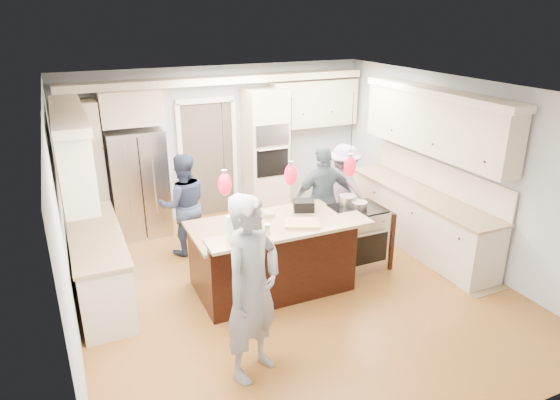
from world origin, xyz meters
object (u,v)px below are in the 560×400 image
Objects in this scene: refrigerator at (139,183)px; person_bar_end at (252,289)px; island_range at (357,237)px; person_far_left at (184,205)px; kitchen_island at (272,255)px.

person_bar_end is at bearing -83.69° from refrigerator.
refrigerator is 3.71m from island_range.
person_bar_end reaches higher than refrigerator.
person_far_left reaches higher than island_range.
person_bar_end is (0.45, -4.07, 0.10)m from refrigerator.
island_range is 0.46× the size of person_bar_end.
island_range is at bearing 151.09° from person_far_left.
kitchen_island is at bearing 122.19° from person_far_left.
person_bar_end is 1.24× the size of person_far_left.
person_far_left is (0.50, -1.04, -0.10)m from refrigerator.
refrigerator reaches higher than kitchen_island.
refrigerator is 1.12× the size of person_far_left.
person_far_left is (-0.81, 1.53, 0.32)m from kitchen_island.
person_bar_end is at bearing 93.48° from person_far_left.
refrigerator is 0.86× the size of kitchen_island.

